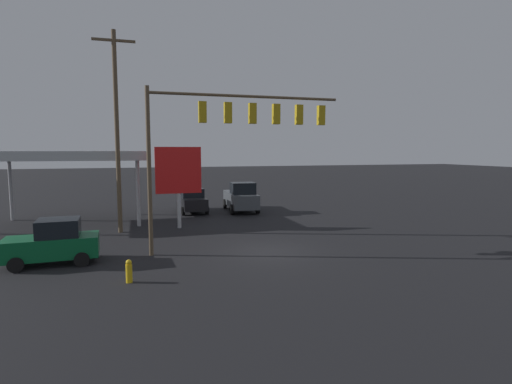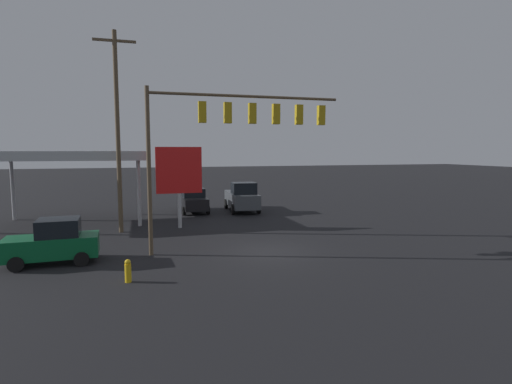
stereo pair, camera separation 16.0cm
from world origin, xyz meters
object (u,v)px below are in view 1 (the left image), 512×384
hatchback_crossing (54,242)px  sedan_far (192,200)px  utility_pole (117,129)px  pickup_parked (241,198)px  price_sign (178,172)px  traffic_signal_assembly (235,125)px  fire_hydrant (129,271)px

hatchback_crossing → sedan_far: size_ratio=0.87×
utility_pole → pickup_parked: (-9.10, -6.03, -5.11)m
price_sign → utility_pole: bearing=6.2°
traffic_signal_assembly → pickup_parked: bearing=-105.8°
hatchback_crossing → sedan_far: hatchback_crossing is taller
price_sign → fire_hydrant: (2.92, 10.18, -3.11)m
sedan_far → fire_hydrant: 17.14m
pickup_parked → traffic_signal_assembly: bearing=-12.8°
hatchback_crossing → price_sign: bearing=-135.3°
traffic_signal_assembly → fire_hydrant: 8.57m
price_sign → fire_hydrant: bearing=74.0°
utility_pole → pickup_parked: 12.05m
hatchback_crossing → fire_hydrant: size_ratio=4.41×
price_sign → hatchback_crossing: price_sign is taller
traffic_signal_assembly → utility_pole: (5.71, -5.95, 0.04)m
sedan_far → pickup_parked: 3.93m
hatchback_crossing → fire_hydrant: hatchback_crossing is taller
price_sign → sedan_far: size_ratio=1.16×
traffic_signal_assembly → price_sign: (2.15, -6.34, -2.63)m
price_sign → sedan_far: price_sign is taller
traffic_signal_assembly → utility_pole: size_ratio=0.81×
price_sign → sedan_far: bearing=-104.9°
traffic_signal_assembly → pickup_parked: traffic_signal_assembly is taller
utility_pole → pickup_parked: size_ratio=2.24×
fire_hydrant → sedan_far: bearing=-105.6°
hatchback_crossing → sedan_far: bearing=-123.7°
price_sign → fire_hydrant: 11.04m
utility_pole → hatchback_crossing: bearing=68.0°
traffic_signal_assembly → hatchback_crossing: 9.76m
fire_hydrant → price_sign: bearing=-106.0°
hatchback_crossing → traffic_signal_assembly: bearing=179.2°
sedan_far → fire_hydrant: bearing=-16.7°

